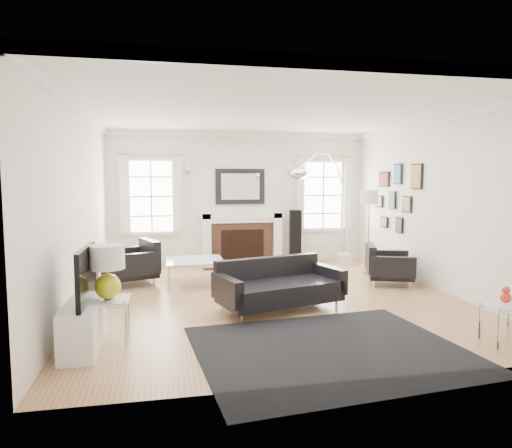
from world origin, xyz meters
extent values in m
plane|color=#96653F|center=(0.00, 0.00, 0.00)|extent=(6.00, 6.00, 0.00)
cube|color=white|center=(0.00, 3.00, 1.40)|extent=(5.50, 0.04, 2.80)
cube|color=white|center=(0.00, -3.00, 1.40)|extent=(5.50, 0.04, 2.80)
cube|color=white|center=(-2.75, 0.00, 1.40)|extent=(0.04, 6.00, 2.80)
cube|color=white|center=(2.75, 0.00, 1.40)|extent=(0.04, 6.00, 2.80)
cube|color=white|center=(0.00, 0.00, 2.80)|extent=(5.50, 6.00, 0.02)
cube|color=white|center=(0.00, 0.00, 2.74)|extent=(5.50, 6.00, 0.12)
cube|color=white|center=(-0.75, 2.80, 0.55)|extent=(0.18, 0.38, 1.10)
cube|color=white|center=(0.75, 2.80, 0.55)|extent=(0.18, 0.38, 1.10)
cube|color=white|center=(0.00, 2.80, 1.05)|extent=(1.70, 0.38, 0.12)
cube|color=white|center=(0.00, 2.80, 0.95)|extent=(1.50, 0.34, 0.10)
cube|color=brown|center=(0.00, 2.82, 0.45)|extent=(1.30, 0.30, 0.90)
cube|color=black|center=(0.00, 2.72, 0.38)|extent=(0.90, 0.10, 0.76)
cube|color=brown|center=(0.00, 2.55, 0.02)|extent=(1.70, 0.50, 0.04)
cube|color=black|center=(0.00, 2.96, 1.65)|extent=(1.05, 0.06, 0.75)
cube|color=white|center=(0.00, 2.92, 1.65)|extent=(0.82, 0.02, 0.55)
cube|color=white|center=(-1.85, 2.97, 1.45)|extent=(1.00, 0.05, 1.60)
cube|color=white|center=(-1.85, 2.94, 1.45)|extent=(0.84, 0.02, 1.44)
cube|color=white|center=(-2.40, 2.87, 1.50)|extent=(0.14, 0.05, 1.55)
cube|color=white|center=(-1.30, 2.87, 1.50)|extent=(0.14, 0.05, 1.55)
cube|color=white|center=(1.85, 2.97, 1.45)|extent=(1.00, 0.05, 1.60)
cube|color=white|center=(1.85, 2.94, 1.45)|extent=(0.84, 0.02, 1.44)
cube|color=white|center=(1.30, 2.87, 1.50)|extent=(0.14, 0.05, 1.55)
cube|color=white|center=(2.40, 2.87, 1.50)|extent=(0.14, 0.05, 1.55)
cube|color=black|center=(2.72, 0.60, 1.85)|extent=(0.03, 0.34, 0.44)
cube|color=#A5832C|center=(2.70, 0.60, 1.85)|extent=(0.01, 0.29, 0.39)
cube|color=black|center=(2.72, 1.25, 1.90)|extent=(0.03, 0.28, 0.38)
cube|color=teal|center=(2.70, 1.25, 1.90)|extent=(0.01, 0.23, 0.33)
cube|color=black|center=(2.72, 1.80, 1.80)|extent=(0.03, 0.40, 0.30)
cube|color=maroon|center=(2.70, 1.80, 1.80)|extent=(0.01, 0.35, 0.25)
cube|color=black|center=(2.72, 0.90, 1.35)|extent=(0.03, 0.30, 0.30)
cube|color=olive|center=(2.70, 0.90, 1.35)|extent=(0.01, 0.25, 0.25)
cube|color=black|center=(2.72, 1.45, 1.40)|extent=(0.03, 0.26, 0.34)
cube|color=#508654|center=(2.70, 1.45, 1.40)|extent=(0.01, 0.21, 0.29)
cube|color=black|center=(2.72, 2.00, 1.35)|extent=(0.03, 0.32, 0.24)
cube|color=tan|center=(2.70, 2.00, 1.35)|extent=(0.01, 0.27, 0.19)
cube|color=black|center=(2.72, 1.15, 0.95)|extent=(0.03, 0.24, 0.30)
cube|color=#4F3973|center=(2.70, 1.15, 0.95)|extent=(0.01, 0.19, 0.25)
cube|color=black|center=(2.72, 1.75, 0.95)|extent=(0.03, 0.28, 0.22)
cube|color=#AE658B|center=(2.70, 1.75, 0.95)|extent=(0.01, 0.23, 0.17)
cube|color=white|center=(-2.45, -1.70, 0.25)|extent=(0.35, 1.00, 0.50)
cube|color=black|center=(-2.40, -1.70, 0.80)|extent=(0.05, 1.00, 0.58)
cube|color=black|center=(0.10, -2.25, 0.01)|extent=(2.96, 2.55, 0.01)
cube|color=black|center=(-0.04, -0.67, 0.26)|extent=(1.79, 1.20, 0.27)
cube|color=black|center=(-0.14, -0.34, 0.46)|extent=(1.61, 0.58, 0.46)
cube|color=black|center=(-0.81, -0.89, 0.36)|extent=(0.34, 0.78, 0.35)
cube|color=black|center=(0.73, -0.45, 0.36)|extent=(0.34, 0.78, 0.35)
cube|color=black|center=(-2.19, 1.36, 0.28)|extent=(1.02, 1.02, 0.30)
cube|color=black|center=(-1.86, 1.48, 0.50)|extent=(0.41, 0.79, 0.50)
cube|color=black|center=(-2.33, 1.73, 0.40)|extent=(0.79, 0.39, 0.38)
cube|color=black|center=(-2.05, 0.99, 0.40)|extent=(0.79, 0.39, 0.38)
cube|color=black|center=(2.20, 0.49, 0.25)|extent=(0.92, 0.92, 0.27)
cube|color=black|center=(1.89, 0.60, 0.45)|extent=(0.36, 0.72, 0.45)
cube|color=black|center=(2.08, 0.15, 0.36)|extent=(0.72, 0.34, 0.34)
cube|color=black|center=(2.32, 0.83, 0.36)|extent=(0.72, 0.34, 0.34)
cube|color=silver|center=(-1.10, 1.13, 0.42)|extent=(0.96, 0.96, 0.02)
cylinder|color=silver|center=(-1.54, 0.69, 0.21)|extent=(0.04, 0.04, 0.43)
cylinder|color=silver|center=(-0.66, 0.69, 0.21)|extent=(0.04, 0.04, 0.43)
cylinder|color=silver|center=(-1.54, 1.56, 0.21)|extent=(0.04, 0.04, 0.43)
cylinder|color=silver|center=(-0.66, 1.56, 0.21)|extent=(0.04, 0.04, 0.43)
cube|color=silver|center=(-2.20, -1.58, 0.49)|extent=(0.45, 0.45, 0.02)
cylinder|color=silver|center=(-2.39, -1.76, 0.25)|extent=(0.04, 0.04, 0.50)
cylinder|color=silver|center=(-2.01, -1.76, 0.25)|extent=(0.04, 0.04, 0.50)
cylinder|color=silver|center=(-2.39, -1.39, 0.25)|extent=(0.04, 0.04, 0.50)
cylinder|color=silver|center=(-2.01, -1.39, 0.25)|extent=(0.04, 0.04, 0.50)
cube|color=silver|center=(1.91, -2.57, 0.47)|extent=(0.43, 0.36, 0.02)
cylinder|color=silver|center=(1.73, -2.72, 0.24)|extent=(0.04, 0.04, 0.48)
cylinder|color=silver|center=(1.73, -2.43, 0.24)|extent=(0.04, 0.04, 0.48)
cylinder|color=silver|center=(2.09, -2.43, 0.24)|extent=(0.04, 0.04, 0.48)
sphere|color=#BEC518|center=(-2.20, -1.58, 0.63)|extent=(0.28, 0.28, 0.28)
cylinder|color=#BEC518|center=(-2.20, -1.58, 0.77)|extent=(0.04, 0.04, 0.11)
cylinder|color=white|center=(-2.20, -1.58, 0.96)|extent=(0.37, 0.37, 0.26)
sphere|color=#B72C17|center=(1.91, -2.57, 0.55)|extent=(0.11, 0.11, 0.11)
sphere|color=#B72C17|center=(1.91, -2.57, 0.64)|extent=(0.08, 0.08, 0.08)
cube|color=silver|center=(2.20, 2.53, 0.10)|extent=(0.25, 0.40, 0.20)
ellipsoid|color=silver|center=(0.80, 1.32, 1.91)|extent=(0.34, 0.34, 0.20)
cylinder|color=#AC773B|center=(2.20, 1.35, 0.02)|extent=(0.20, 0.20, 0.03)
cylinder|color=#AC773B|center=(2.20, 1.35, 0.71)|extent=(0.02, 0.02, 1.42)
cylinder|color=white|center=(2.20, 1.35, 1.47)|extent=(0.32, 0.32, 0.26)
cube|color=black|center=(1.14, 2.65, 0.58)|extent=(0.26, 0.26, 1.15)
camera|label=1|loc=(-1.58, -6.65, 1.78)|focal=32.00mm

